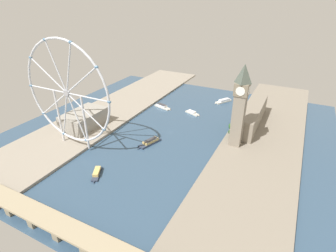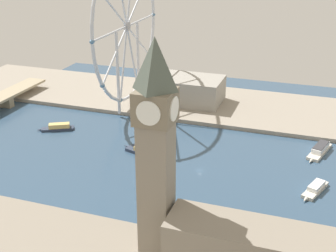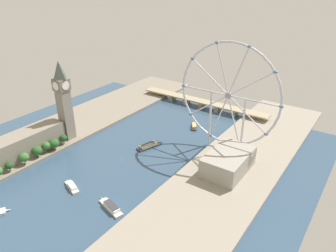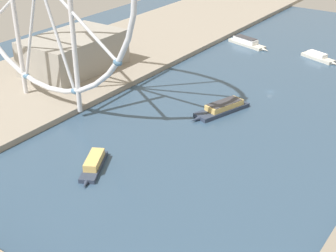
{
  "view_description": "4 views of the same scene",
  "coord_description": "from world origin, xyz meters",
  "px_view_note": "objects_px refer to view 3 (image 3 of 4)",
  "views": [
    {
      "loc": [
        -136.08,
        274.84,
        165.18
      ],
      "look_at": [
        1.07,
        5.86,
        11.6
      ],
      "focal_mm": 28.08,
      "sensor_mm": 36.0,
      "label": 1
    },
    {
      "loc": [
        -241.46,
        -62.71,
        134.74
      ],
      "look_at": [
        12.59,
        25.04,
        21.08
      ],
      "focal_mm": 49.07,
      "sensor_mm": 36.0,
      "label": 2
    },
    {
      "loc": [
        217.72,
        -223.63,
        189.23
      ],
      "look_at": [
        12.77,
        72.92,
        15.18
      ],
      "focal_mm": 34.29,
      "sensor_mm": 36.0,
      "label": 3
    },
    {
      "loc": [
        -96.31,
        237.78,
        107.14
      ],
      "look_at": [
        10.76,
        84.59,
        10.98
      ],
      "focal_mm": 51.95,
      "sensor_mm": 36.0,
      "label": 4
    }
  ],
  "objects_px": {
    "clock_tower": "(63,100)",
    "tour_boat_2": "(194,126)",
    "riverside_hall": "(228,162)",
    "tour_boat_1": "(111,207)",
    "ferris_wheel": "(228,96)",
    "tour_boat_0": "(149,146)",
    "parliament_block": "(18,147)",
    "tour_boat_3": "(72,186)",
    "river_bridge": "(202,103)"
  },
  "relations": [
    {
      "from": "parliament_block",
      "to": "tour_boat_3",
      "type": "bearing_deg",
      "value": -1.21
    },
    {
      "from": "ferris_wheel",
      "to": "tour_boat_1",
      "type": "bearing_deg",
      "value": -103.22
    },
    {
      "from": "parliament_block",
      "to": "tour_boat_2",
      "type": "relative_size",
      "value": 4.23
    },
    {
      "from": "clock_tower",
      "to": "tour_boat_1",
      "type": "relative_size",
      "value": 2.79
    },
    {
      "from": "tour_boat_3",
      "to": "tour_boat_2",
      "type": "bearing_deg",
      "value": -78.87
    },
    {
      "from": "tour_boat_1",
      "to": "tour_boat_2",
      "type": "bearing_deg",
      "value": -66.61
    },
    {
      "from": "river_bridge",
      "to": "tour_boat_0",
      "type": "xyz_separation_m",
      "value": [
        9.43,
        -146.7,
        -5.26
      ]
    },
    {
      "from": "riverside_hall",
      "to": "river_bridge",
      "type": "distance_m",
      "value": 180.16
    },
    {
      "from": "clock_tower",
      "to": "tour_boat_2",
      "type": "height_order",
      "value": "clock_tower"
    },
    {
      "from": "tour_boat_1",
      "to": "tour_boat_2",
      "type": "distance_m",
      "value": 185.67
    },
    {
      "from": "riverside_hall",
      "to": "tour_boat_3",
      "type": "distance_m",
      "value": 157.54
    },
    {
      "from": "tour_boat_1",
      "to": "tour_boat_3",
      "type": "distance_m",
      "value": 52.36
    },
    {
      "from": "parliament_block",
      "to": "tour_boat_2",
      "type": "height_order",
      "value": "parliament_block"
    },
    {
      "from": "river_bridge",
      "to": "tour_boat_3",
      "type": "height_order",
      "value": "river_bridge"
    },
    {
      "from": "river_bridge",
      "to": "tour_boat_2",
      "type": "relative_size",
      "value": 8.04
    },
    {
      "from": "clock_tower",
      "to": "riverside_hall",
      "type": "relative_size",
      "value": 1.65
    },
    {
      "from": "tour_boat_2",
      "to": "tour_boat_0",
      "type": "bearing_deg",
      "value": 139.68
    },
    {
      "from": "ferris_wheel",
      "to": "tour_boat_3",
      "type": "bearing_deg",
      "value": -120.16
    },
    {
      "from": "riverside_hall",
      "to": "tour_boat_2",
      "type": "height_order",
      "value": "riverside_hall"
    },
    {
      "from": "tour_boat_0",
      "to": "tour_boat_2",
      "type": "distance_m",
      "value": 79.48
    },
    {
      "from": "riverside_hall",
      "to": "tour_boat_3",
      "type": "height_order",
      "value": "riverside_hall"
    },
    {
      "from": "tour_boat_0",
      "to": "tour_boat_1",
      "type": "bearing_deg",
      "value": -142.28
    },
    {
      "from": "ferris_wheel",
      "to": "tour_boat_3",
      "type": "relative_size",
      "value": 4.54
    },
    {
      "from": "riverside_hall",
      "to": "ferris_wheel",
      "type": "bearing_deg",
      "value": 120.13
    },
    {
      "from": "tour_boat_1",
      "to": "tour_boat_2",
      "type": "xyz_separation_m",
      "value": [
        -23.12,
        184.22,
        -0.24
      ]
    },
    {
      "from": "parliament_block",
      "to": "clock_tower",
      "type": "bearing_deg",
      "value": 84.44
    },
    {
      "from": "riverside_hall",
      "to": "river_bridge",
      "type": "relative_size",
      "value": 0.28
    },
    {
      "from": "parliament_block",
      "to": "tour_boat_0",
      "type": "bearing_deg",
      "value": 46.23
    },
    {
      "from": "riverside_hall",
      "to": "tour_boat_0",
      "type": "bearing_deg",
      "value": -177.88
    },
    {
      "from": "river_bridge",
      "to": "tour_boat_3",
      "type": "bearing_deg",
      "value": -90.68
    },
    {
      "from": "ferris_wheel",
      "to": "tour_boat_0",
      "type": "relative_size",
      "value": 3.39
    },
    {
      "from": "tour_boat_3",
      "to": "clock_tower",
      "type": "bearing_deg",
      "value": -18.37
    },
    {
      "from": "clock_tower",
      "to": "tour_boat_2",
      "type": "bearing_deg",
      "value": 47.1
    },
    {
      "from": "tour_boat_0",
      "to": "tour_boat_1",
      "type": "relative_size",
      "value": 1.05
    },
    {
      "from": "clock_tower",
      "to": "tour_boat_3",
      "type": "relative_size",
      "value": 3.55
    },
    {
      "from": "ferris_wheel",
      "to": "river_bridge",
      "type": "xyz_separation_m",
      "value": [
        -85.12,
        101.12,
        -59.79
      ]
    },
    {
      "from": "clock_tower",
      "to": "riverside_hall",
      "type": "distance_m",
      "value": 202.83
    },
    {
      "from": "river_bridge",
      "to": "tour_boat_1",
      "type": "height_order",
      "value": "river_bridge"
    },
    {
      "from": "ferris_wheel",
      "to": "riverside_hall",
      "type": "distance_m",
      "value": 72.38
    },
    {
      "from": "parliament_block",
      "to": "tour_boat_1",
      "type": "height_order",
      "value": "parliament_block"
    },
    {
      "from": "tour_boat_0",
      "to": "tour_boat_1",
      "type": "xyz_separation_m",
      "value": [
        39.95,
        -106.54,
        0.16
      ]
    },
    {
      "from": "clock_tower",
      "to": "tour_boat_3",
      "type": "distance_m",
      "value": 115.99
    },
    {
      "from": "ferris_wheel",
      "to": "river_bridge",
      "type": "distance_m",
      "value": 145.07
    },
    {
      "from": "parliament_block",
      "to": "tour_boat_3",
      "type": "relative_size",
      "value": 4.04
    },
    {
      "from": "riverside_hall",
      "to": "tour_boat_2",
      "type": "xyz_separation_m",
      "value": [
        -83.17,
        73.97,
        -11.32
      ]
    },
    {
      "from": "parliament_block",
      "to": "riverside_hall",
      "type": "distance_m",
      "value": 227.14
    },
    {
      "from": "river_bridge",
      "to": "tour_boat_2",
      "type": "distance_m",
      "value": 74.04
    },
    {
      "from": "riverside_hall",
      "to": "tour_boat_2",
      "type": "relative_size",
      "value": 2.26
    },
    {
      "from": "tour_boat_2",
      "to": "ferris_wheel",
      "type": "bearing_deg",
      "value": -146.7
    },
    {
      "from": "ferris_wheel",
      "to": "tour_boat_0",
      "type": "distance_m",
      "value": 109.72
    }
  ]
}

